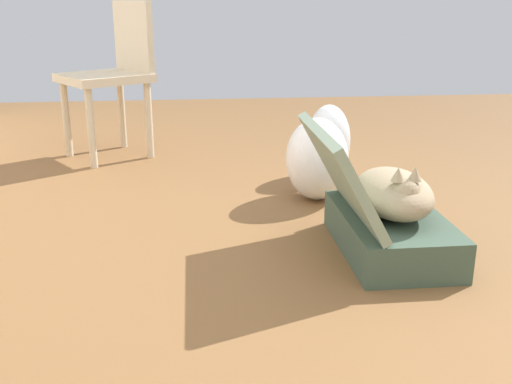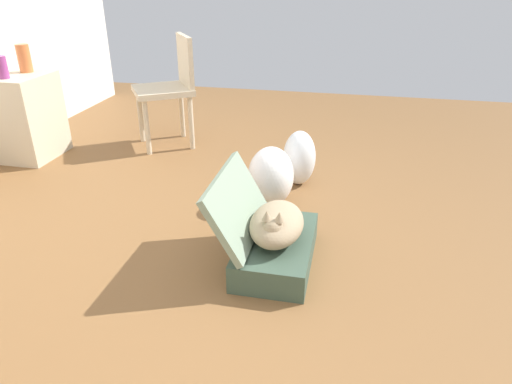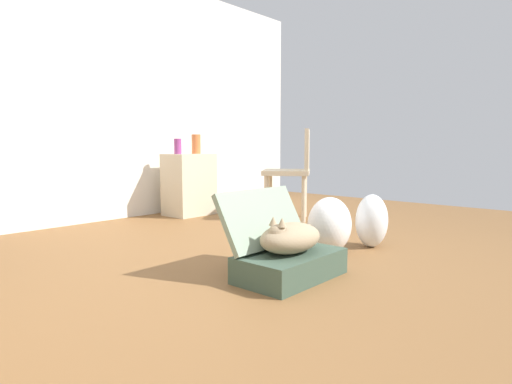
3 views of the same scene
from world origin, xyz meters
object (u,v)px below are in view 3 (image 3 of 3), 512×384
(plastic_bag_white, at_px, (330,225))
(chair, at_px, (293,169))
(suitcase_base, at_px, (290,265))
(plastic_bag_clear, at_px, (372,221))
(vase_short, at_px, (196,144))
(side_table, at_px, (189,184))
(cat, at_px, (290,237))
(vase_tall, at_px, (178,146))

(plastic_bag_white, bearing_deg, chair, 47.19)
(suitcase_base, distance_m, plastic_bag_clear, 1.05)
(suitcase_base, xyz_separation_m, plastic_bag_clear, (1.05, 0.01, 0.13))
(plastic_bag_white, distance_m, chair, 1.50)
(suitcase_base, relative_size, vase_short, 2.96)
(suitcase_base, distance_m, vase_short, 2.71)
(plastic_bag_clear, relative_size, side_table, 0.59)
(cat, distance_m, plastic_bag_clear, 1.05)
(plastic_bag_white, height_order, side_table, side_table)
(side_table, relative_size, vase_tall, 4.05)
(cat, bearing_deg, suitcase_base, -2.80)
(suitcase_base, height_order, vase_short, vase_short)
(plastic_bag_clear, relative_size, vase_short, 1.86)
(plastic_bag_white, xyz_separation_m, side_table, (0.46, 2.12, 0.14))
(suitcase_base, xyz_separation_m, cat, (-0.01, 0.00, 0.17))
(plastic_bag_clear, height_order, side_table, side_table)
(plastic_bag_white, xyz_separation_m, vase_short, (0.58, 2.14, 0.59))
(plastic_bag_white, bearing_deg, suitcase_base, -166.87)
(plastic_bag_white, relative_size, vase_short, 1.86)
(suitcase_base, distance_m, vase_tall, 2.61)
(side_table, bearing_deg, cat, -116.51)
(side_table, bearing_deg, vase_tall, 166.86)
(plastic_bag_clear, distance_m, vase_tall, 2.36)
(plastic_bag_clear, relative_size, chair, 0.43)
(suitcase_base, height_order, plastic_bag_white, plastic_bag_white)
(cat, bearing_deg, plastic_bag_clear, 0.78)
(suitcase_base, relative_size, chair, 0.69)
(plastic_bag_white, xyz_separation_m, chair, (0.99, 1.07, 0.33))
(suitcase_base, bearing_deg, vase_short, 61.34)
(plastic_bag_clear, bearing_deg, plastic_bag_white, 159.06)
(vase_tall, bearing_deg, plastic_bag_clear, -88.99)
(suitcase_base, xyz_separation_m, side_table, (1.13, 2.28, 0.27))
(suitcase_base, distance_m, chair, 2.12)
(suitcase_base, xyz_separation_m, vase_tall, (1.01, 2.31, 0.69))
(plastic_bag_white, height_order, vase_short, vase_short)
(cat, bearing_deg, side_table, 63.49)
(plastic_bag_clear, xyz_separation_m, vase_tall, (-0.04, 2.30, 0.57))
(vase_short, xyz_separation_m, chair, (0.41, -1.07, -0.26))
(plastic_bag_white, relative_size, vase_tall, 2.41)
(plastic_bag_clear, height_order, chair, chair)
(cat, bearing_deg, plastic_bag_white, 12.96)
(chair, bearing_deg, cat, 2.91)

